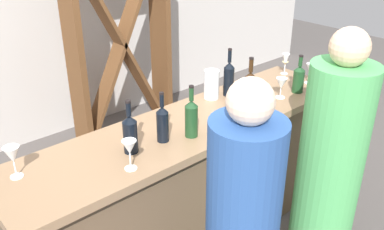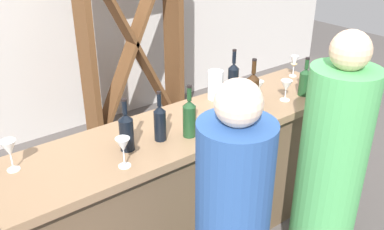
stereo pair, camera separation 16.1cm
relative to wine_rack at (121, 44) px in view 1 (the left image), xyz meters
The scene contains 16 objects.
bar_counter 1.81m from the wine_rack, 108.44° to the right, with size 2.42×0.60×0.95m.
wine_rack is the anchor object (origin of this frame).
wine_bottle_leftmost_near_black 1.98m from the wine_rack, 121.23° to the right, with size 0.08×0.08×0.30m.
wine_bottle_second_left_near_black 1.90m from the wine_rack, 115.69° to the right, with size 0.07×0.07×0.30m.
wine_bottle_center_olive_green 1.90m from the wine_rack, 110.55° to the right, with size 0.08×0.08×0.31m.
wine_bottle_second_right_amber_brown 1.73m from the wine_rack, 93.79° to the right, with size 0.08×0.08×0.34m.
wine_bottle_rightmost_near_black 1.51m from the wine_rack, 93.06° to the right, with size 0.07×0.07×0.34m.
wine_bottle_far_right_olive_green 1.82m from the wine_rack, 79.58° to the right, with size 0.08×0.08×0.27m.
wine_glass_near_left 2.15m from the wine_rack, 121.53° to the right, with size 0.07×0.07×0.16m.
wine_glass_near_center 1.78m from the wine_rack, 84.93° to the right, with size 0.08×0.08×0.14m.
wine_glass_near_right 1.83m from the wine_rack, 73.01° to the right, with size 0.07×0.07×0.15m.
wine_glass_far_left 1.65m from the wine_rack, 89.24° to the right, with size 0.07×0.07×0.13m.
wine_glass_far_center 2.20m from the wine_rack, 136.21° to the right, with size 0.08×0.08×0.17m.
wine_glass_far_right 1.60m from the wine_rack, 69.65° to the right, with size 0.06×0.06×0.16m.
water_pitcher 1.48m from the wine_rack, 97.95° to the right, with size 0.10×0.10×0.20m.
person_left_guest 2.34m from the wine_rack, 91.26° to the right, with size 0.44×0.44×1.59m.
Camera 1 is at (-1.54, -1.75, 2.15)m, focal length 39.91 mm.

